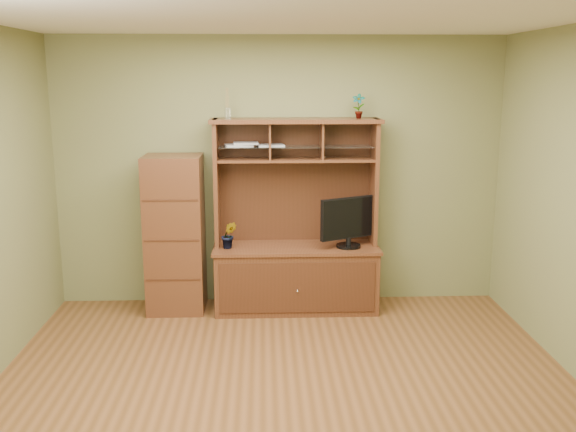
{
  "coord_description": "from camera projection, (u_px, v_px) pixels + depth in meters",
  "views": [
    {
      "loc": [
        -0.16,
        -4.44,
        2.3
      ],
      "look_at": [
        0.06,
        1.2,
        1.07
      ],
      "focal_mm": 40.0,
      "sensor_mm": 36.0,
      "label": 1
    }
  ],
  "objects": [
    {
      "name": "media_hutch",
      "position": [
        296.0,
        258.0,
        6.42
      ],
      "size": [
        1.66,
        0.61,
        1.9
      ],
      "color": "#422312",
      "rests_on": "room"
    },
    {
      "name": "side_cabinet",
      "position": [
        175.0,
        234.0,
        6.32
      ],
      "size": [
        0.56,
        0.51,
        1.56
      ],
      "color": "#422312",
      "rests_on": "room"
    },
    {
      "name": "monitor",
      "position": [
        349.0,
        221.0,
        6.27
      ],
      "size": [
        0.59,
        0.32,
        0.5
      ],
      "rotation": [
        0.0,
        0.0,
        0.46
      ],
      "color": "black",
      "rests_on": "media_hutch"
    },
    {
      "name": "magazines",
      "position": [
        251.0,
        145.0,
        6.24
      ],
      "size": [
        0.6,
        0.24,
        0.04
      ],
      "color": "#B2B2B7",
      "rests_on": "media_hutch"
    },
    {
      "name": "reed_diffuser",
      "position": [
        227.0,
        107.0,
        6.15
      ],
      "size": [
        0.06,
        0.06,
        0.29
      ],
      "color": "silver",
      "rests_on": "media_hutch"
    },
    {
      "name": "top_plant",
      "position": [
        358.0,
        106.0,
        6.2
      ],
      "size": [
        0.15,
        0.12,
        0.24
      ],
      "primitive_type": "imported",
      "rotation": [
        0.0,
        0.0,
        -0.3
      ],
      "color": "#436F27",
      "rests_on": "media_hutch"
    },
    {
      "name": "orchid_plant",
      "position": [
        229.0,
        235.0,
        6.26
      ],
      "size": [
        0.15,
        0.12,
        0.27
      ],
      "primitive_type": "imported",
      "rotation": [
        0.0,
        0.0,
        0.03
      ],
      "color": "#24531C",
      "rests_on": "media_hutch"
    },
    {
      "name": "room",
      "position": [
        286.0,
        213.0,
        4.55
      ],
      "size": [
        4.54,
        4.04,
        2.74
      ],
      "color": "#593619",
      "rests_on": "ground"
    }
  ]
}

